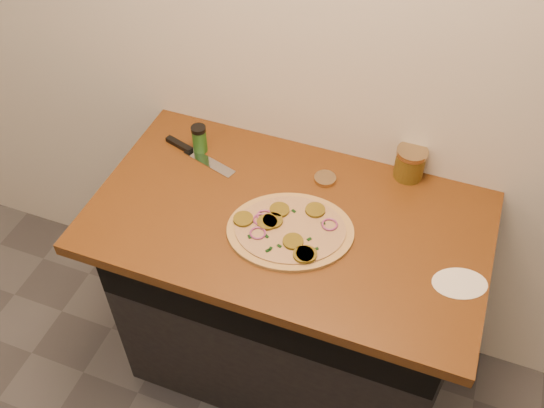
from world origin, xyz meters
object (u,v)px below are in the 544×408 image
at_px(chefs_knife, 193,153).
at_px(salsa_jar, 410,163).
at_px(spice_shaker, 199,139).
at_px(pizza, 289,230).

height_order(chefs_knife, salsa_jar, salsa_jar).
bearing_deg(salsa_jar, spice_shaker, -169.65).
relative_size(pizza, salsa_jar, 4.31).
bearing_deg(pizza, spice_shaker, 149.31).
bearing_deg(chefs_knife, pizza, -27.00).
relative_size(pizza, chefs_knife, 1.63).
height_order(pizza, salsa_jar, salsa_jar).
distance_m(pizza, chefs_knife, 0.47).
height_order(pizza, spice_shaker, spice_shaker).
height_order(pizza, chefs_knife, pizza).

